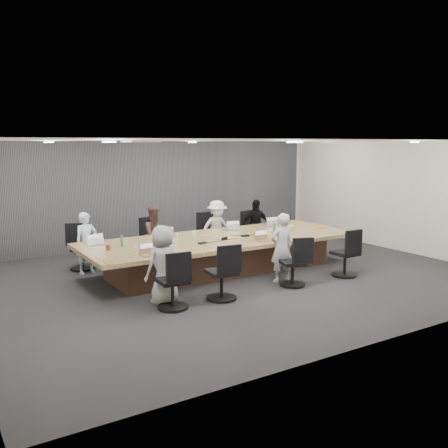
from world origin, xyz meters
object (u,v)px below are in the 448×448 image
chair_3 (248,234)px  laptop_4 (150,255)px  snack_packet (322,228)px  canvas_bag (290,228)px  chair_0 (82,251)px  laptop_1 (166,236)px  person_0 (86,243)px  chair_6 (293,267)px  laptop_6 (265,241)px  conference_table (222,253)px  chair_5 (221,277)px  stapler (225,239)px  chair_4 (173,285)px  mug_brown (108,247)px  chair_7 (345,257)px  laptop_0 (94,243)px  person_6 (282,248)px  bottle_green_left (122,241)px  person_3 (255,225)px  bottle_green_right (274,229)px  person_2 (217,228)px  person_1 (156,235)px  laptop_3 (268,225)px  chair_1 (150,244)px  chair_2 (210,237)px  laptop_2 (229,229)px  person_4 (163,265)px  bottle_clear (176,239)px

chair_3 → laptop_4: size_ratio=2.27×
snack_packet → canvas_bag: bearing=170.4°
chair_0 → laptop_1: bearing=169.6°
person_0 → laptop_1: bearing=-28.3°
chair_6 → laptop_6: bearing=109.3°
chair_0 → conference_table: bearing=165.2°
chair_5 → stapler: 1.76m
chair_4 → mug_brown: mug_brown is taller
chair_3 → laptop_1: laptop_1 is taller
canvas_bag → chair_6: bearing=-127.4°
chair_7 → stapler: chair_7 is taller
person_0 → mug_brown: size_ratio=12.84×
canvas_bag → person_0: bearing=161.4°
laptop_0 → chair_3: bearing=-178.2°
person_6 → bottle_green_left: size_ratio=6.18×
snack_packet → person_3: bearing=116.7°
bottle_green_left → chair_3: bearing=20.6°
laptop_4 → canvas_bag: (3.79, 0.69, 0.05)m
canvas_bag → bottle_green_right: bearing=-161.0°
chair_6 → laptop_6: chair_6 is taller
laptop_1 → person_6: (1.52, -2.15, -0.05)m
bottle_green_left → canvas_bag: bottle_green_left is taller
person_2 → person_0: bearing=-177.3°
person_1 → conference_table: bearing=-65.0°
laptop_1 → conference_table: bearing=129.4°
person_3 → laptop_3: size_ratio=4.09×
chair_1 → person_6: bearing=104.5°
person_6 → chair_4: bearing=12.7°
laptop_4 → stapler: 1.99m
chair_5 → chair_0: bearing=120.5°
chair_5 → chair_2: bearing=69.8°
chair_7 → canvas_bag: 1.65m
chair_0 → bottle_green_left: (0.36, -1.51, 0.44)m
laptop_2 → laptop_6: (-0.12, -1.60, 0.00)m
chair_6 → person_6: 0.47m
person_6 → canvas_bag: bearing=-129.4°
canvas_bag → person_3: bearing=88.0°
laptop_0 → person_1: size_ratio=0.27×
person_4 → person_6: person_6 is taller
person_0 → laptop_6: size_ratio=4.19×
bottle_green_left → bottle_green_right: (3.35, -0.51, 0.01)m
conference_table → chair_5: chair_5 is taller
bottle_green_right → snack_packet: bearing=2.6°
laptop_1 → chair_3: bearing=-172.3°
bottle_green_right → laptop_3: bearing=59.2°
bottle_clear → person_6: bearing=-36.2°
bottle_green_left → person_4: bearing=-83.6°
laptop_1 → person_6: person_6 is taller
person_0 → bottle_green_left: size_ratio=5.84×
chair_0 → chair_1: chair_1 is taller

